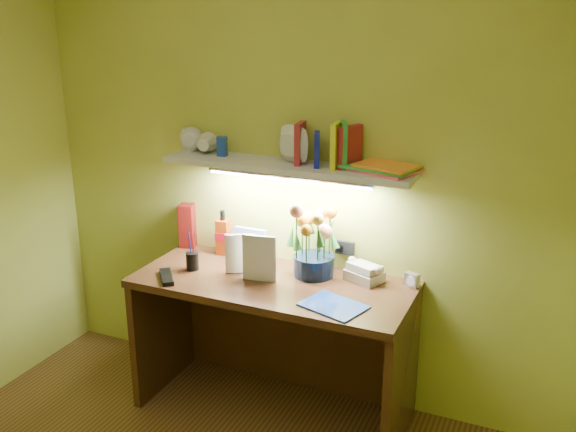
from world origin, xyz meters
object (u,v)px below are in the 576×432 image
(desk, at_px, (273,347))
(whisky_bottle, at_px, (223,232))
(flower_bouquet, at_px, (314,241))
(desk_clock, at_px, (412,280))
(telephone, at_px, (365,271))

(desk, relative_size, whisky_bottle, 5.59)
(desk, relative_size, flower_bouquet, 3.84)
(flower_bouquet, distance_m, whisky_bottle, 0.58)
(desk_clock, bearing_deg, flower_bouquet, -152.78)
(desk, distance_m, flower_bouquet, 0.60)
(flower_bouquet, bearing_deg, desk, -136.12)
(telephone, xyz_separation_m, whisky_bottle, (-0.83, 0.04, 0.07))
(desk, xyz_separation_m, desk_clock, (0.65, 0.21, 0.41))
(flower_bouquet, distance_m, telephone, 0.29)
(desk, height_order, telephone, telephone)
(desk_clock, bearing_deg, telephone, -154.42)
(desk, xyz_separation_m, telephone, (0.42, 0.19, 0.43))
(flower_bouquet, bearing_deg, telephone, 8.09)
(telephone, bearing_deg, flower_bouquet, -149.59)
(desk, bearing_deg, desk_clock, 17.95)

